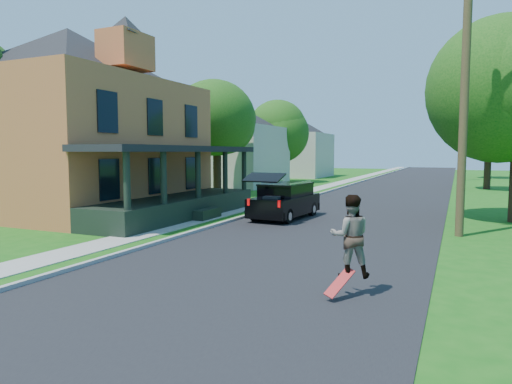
% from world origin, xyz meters
% --- Properties ---
extents(ground, '(140.00, 140.00, 0.00)m').
position_xyz_m(ground, '(0.00, 0.00, 0.00)').
color(ground, '#155911').
rests_on(ground, ground).
extents(street, '(8.00, 120.00, 0.02)m').
position_xyz_m(street, '(0.00, 20.00, 0.00)').
color(street, black).
rests_on(street, ground).
extents(curb, '(0.15, 120.00, 0.12)m').
position_xyz_m(curb, '(-4.05, 20.00, 0.00)').
color(curb, '#999994').
rests_on(curb, ground).
extents(sidewalk, '(1.30, 120.00, 0.03)m').
position_xyz_m(sidewalk, '(-5.60, 20.00, 0.00)').
color(sidewalk, gray).
rests_on(sidewalk, ground).
extents(front_walk, '(6.50, 1.20, 0.03)m').
position_xyz_m(front_walk, '(-9.50, 6.00, 0.00)').
color(front_walk, gray).
rests_on(front_walk, ground).
extents(main_house, '(15.56, 15.56, 10.10)m').
position_xyz_m(main_house, '(-12.80, 5.99, 4.92)').
color(main_house, '#C8663A').
rests_on(main_house, ground).
extents(neighbor_house_mid, '(12.78, 12.78, 8.30)m').
position_xyz_m(neighbor_house_mid, '(-13.50, 24.00, 4.19)').
color(neighbor_house_mid, '#BBB9A6').
rests_on(neighbor_house_mid, ground).
extents(neighbor_house_far, '(12.78, 12.78, 8.30)m').
position_xyz_m(neighbor_house_far, '(-13.50, 40.00, 4.19)').
color(neighbor_house_far, '#BBB9A6').
rests_on(neighbor_house_far, ground).
extents(black_suv, '(1.99, 4.50, 2.05)m').
position_xyz_m(black_suv, '(-2.38, 7.50, 0.78)').
color(black_suv, black).
rests_on(black_suv, ground).
extents(skateboarder, '(0.97, 0.86, 1.65)m').
position_xyz_m(skateboarder, '(2.50, -1.93, 1.20)').
color(skateboarder, black).
rests_on(skateboarder, ground).
extents(skateboard, '(0.50, 0.64, 0.52)m').
position_xyz_m(skateboard, '(2.39, -2.31, 0.32)').
color(skateboard, '#AC0F0E').
rests_on(skateboard, ground).
extents(tree_left_mid, '(6.21, 5.95, 7.77)m').
position_xyz_m(tree_left_mid, '(-10.47, 16.14, 4.89)').
color(tree_left_mid, black).
rests_on(tree_left_mid, ground).
extents(tree_left_far, '(5.61, 5.56, 8.04)m').
position_xyz_m(tree_left_far, '(-11.03, 30.14, 5.08)').
color(tree_left_far, black).
rests_on(tree_left_far, ground).
extents(tree_right_mid, '(5.78, 5.98, 7.42)m').
position_xyz_m(tree_right_mid, '(6.45, 28.63, 4.95)').
color(tree_right_mid, black).
rests_on(tree_right_mid, ground).
extents(tree_right_far, '(5.36, 5.03, 7.39)m').
position_xyz_m(tree_right_far, '(7.28, 44.96, 4.95)').
color(tree_right_far, black).
rests_on(tree_right_far, ground).
extents(utility_pole_near, '(1.71, 0.42, 9.19)m').
position_xyz_m(utility_pole_near, '(4.51, 6.00, 4.74)').
color(utility_pole_near, '#41351E').
rests_on(utility_pole_near, ground).
extents(utility_pole_far, '(1.43, 0.58, 7.35)m').
position_xyz_m(utility_pole_far, '(4.50, 39.23, 3.80)').
color(utility_pole_far, '#41351E').
rests_on(utility_pole_far, ground).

